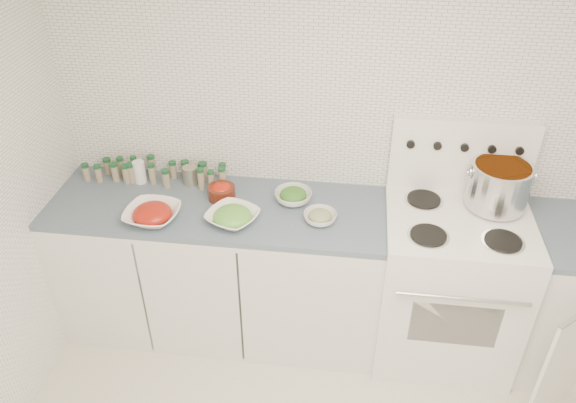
# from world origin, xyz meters

# --- Properties ---
(room_walls) EXTENTS (3.54, 3.04, 2.52)m
(room_walls) POSITION_xyz_m (0.00, 0.00, 1.56)
(room_walls) COLOR white
(room_walls) RESTS_ON ground
(counter_left) EXTENTS (1.85, 0.62, 0.90)m
(counter_left) POSITION_xyz_m (-0.82, 1.19, 0.45)
(counter_left) COLOR white
(counter_left) RESTS_ON ground
(stove) EXTENTS (0.76, 0.70, 1.36)m
(stove) POSITION_xyz_m (0.48, 1.19, 0.50)
(stove) COLOR white
(stove) RESTS_ON ground
(stock_pot) EXTENTS (0.34, 0.31, 0.24)m
(stock_pot) POSITION_xyz_m (0.67, 1.32, 1.08)
(stock_pot) COLOR silver
(stock_pot) RESTS_ON stove
(bowl_tomato) EXTENTS (0.31, 0.31, 0.09)m
(bowl_tomato) POSITION_xyz_m (-1.12, 1.01, 0.94)
(bowl_tomato) COLOR white
(bowl_tomato) RESTS_ON counter_left
(bowl_snowpea) EXTENTS (0.34, 0.34, 0.09)m
(bowl_snowpea) POSITION_xyz_m (-0.70, 1.05, 0.94)
(bowl_snowpea) COLOR white
(bowl_snowpea) RESTS_ON counter_left
(bowl_broccoli) EXTENTS (0.23, 0.23, 0.08)m
(bowl_broccoli) POSITION_xyz_m (-0.41, 1.28, 0.94)
(bowl_broccoli) COLOR white
(bowl_broccoli) RESTS_ON counter_left
(bowl_zucchini) EXTENTS (0.22, 0.22, 0.07)m
(bowl_zucchini) POSITION_xyz_m (-0.25, 1.11, 0.93)
(bowl_zucchini) COLOR white
(bowl_zucchini) RESTS_ON counter_left
(bowl_pepper) EXTENTS (0.15, 0.15, 0.09)m
(bowl_pepper) POSITION_xyz_m (-0.81, 1.26, 0.95)
(bowl_pepper) COLOR #4F1A0D
(bowl_pepper) RESTS_ON counter_left
(salt_canister) EXTENTS (0.08, 0.08, 0.13)m
(salt_canister) POSITION_xyz_m (-1.31, 1.37, 0.97)
(salt_canister) COLOR white
(salt_canister) RESTS_ON counter_left
(tin_can) EXTENTS (0.09, 0.09, 0.11)m
(tin_can) POSITION_xyz_m (-1.02, 1.39, 0.95)
(tin_can) COLOR gray
(tin_can) RESTS_ON counter_left
(spice_cluster) EXTENTS (0.85, 0.16, 0.13)m
(spice_cluster) POSITION_xyz_m (-1.22, 1.39, 0.96)
(spice_cluster) COLOR gray
(spice_cluster) RESTS_ON counter_left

